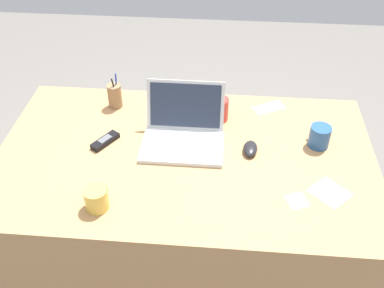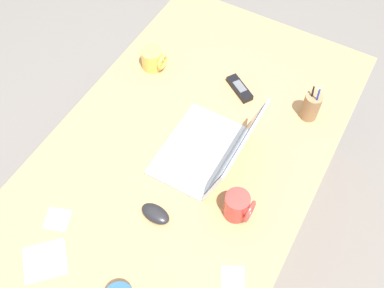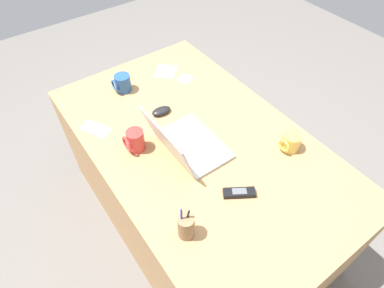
% 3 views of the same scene
% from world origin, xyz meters
% --- Properties ---
extents(ground_plane, '(6.00, 6.00, 0.00)m').
position_xyz_m(ground_plane, '(0.00, 0.00, 0.00)').
color(ground_plane, slate).
extents(desk, '(1.58, 0.95, 0.73)m').
position_xyz_m(desk, '(0.00, 0.00, 0.36)').
color(desk, tan).
rests_on(desk, ground).
extents(laptop, '(0.35, 0.29, 0.23)m').
position_xyz_m(laptop, '(-0.01, 0.09, 0.77)').
color(laptop, silver).
rests_on(laptop, desk).
extents(computer_mouse, '(0.07, 0.11, 0.03)m').
position_xyz_m(computer_mouse, '(0.27, 0.04, 0.74)').
color(computer_mouse, black).
rests_on(computer_mouse, desk).
extents(coffee_mug_tall, '(0.08, 0.09, 0.11)m').
position_xyz_m(coffee_mug_tall, '(0.13, 0.27, 0.78)').
color(coffee_mug_tall, '#C63833').
rests_on(coffee_mug_tall, desk).
extents(coffee_mug_spare, '(0.09, 0.10, 0.09)m').
position_xyz_m(coffee_mug_spare, '(-0.29, -0.32, 0.77)').
color(coffee_mug_spare, '#E0BC4C').
rests_on(coffee_mug_spare, desk).
extents(cordless_phone, '(0.11, 0.14, 0.03)m').
position_xyz_m(cordless_phone, '(-0.35, 0.05, 0.74)').
color(cordless_phone, black).
rests_on(cordless_phone, desk).
extents(pen_holder, '(0.07, 0.07, 0.17)m').
position_xyz_m(pen_holder, '(-0.36, 0.33, 0.79)').
color(pen_holder, olive).
rests_on(pen_holder, desk).
extents(paper_note_left, '(0.18, 0.18, 0.00)m').
position_xyz_m(paper_note_left, '(0.57, -0.18, 0.73)').
color(paper_note_left, white).
rests_on(paper_note_left, desk).
extents(paper_note_right, '(0.10, 0.10, 0.00)m').
position_xyz_m(paper_note_right, '(0.44, -0.23, 0.73)').
color(paper_note_right, white).
rests_on(paper_note_right, desk).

